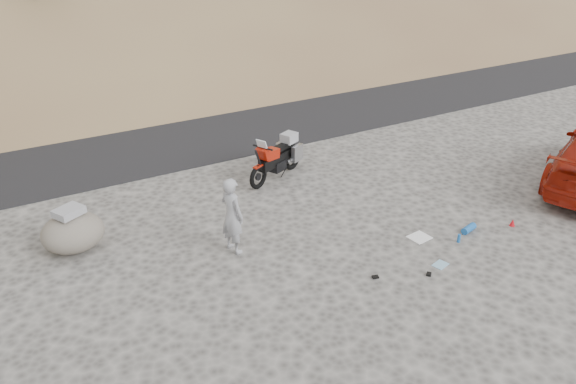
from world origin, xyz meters
The scene contains 12 objects.
ground centered at (0.00, 0.00, 0.00)m, with size 140.00×140.00×0.00m, color #45433F.
road centered at (0.00, 9.00, 0.00)m, with size 120.00×7.00×0.05m, color black.
motorcycle centered at (0.21, 3.72, 0.60)m, with size 2.19×1.24×1.40m.
man centered at (-2.57, 0.79, 0.00)m, with size 0.66×0.43×1.80m, color gray.
boulder centered at (-5.67, 2.59, 0.47)m, with size 1.65×1.50×1.08m.
gear_white_cloth centered at (1.45, -0.91, 0.01)m, with size 0.48×0.43×0.02m, color white.
gear_blue_mat centered at (2.65, -1.29, 0.09)m, with size 0.17×0.17×0.43m, color #1B59A4.
gear_bottle centered at (2.10, -1.51, 0.10)m, with size 0.07×0.07×0.20m, color #1B59A4.
gear_funnel centered at (3.79, -1.61, 0.09)m, with size 0.14×0.14×0.18m, color red.
gear_glove_a centered at (-0.45, -1.68, 0.02)m, with size 0.14×0.10×0.04m, color black.
gear_glove_b centered at (0.59, -2.16, 0.02)m, with size 0.13×0.10×0.04m, color black.
gear_blue_cloth centered at (1.07, -2.00, 0.01)m, with size 0.34×0.25×0.01m, color #81ADC7.
Camera 1 is at (-6.89, -9.18, 6.89)m, focal length 35.00 mm.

